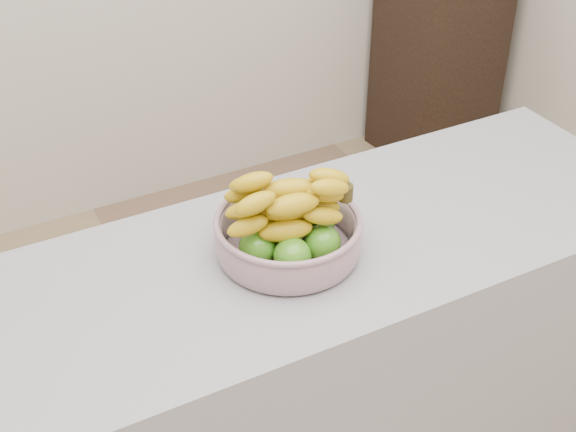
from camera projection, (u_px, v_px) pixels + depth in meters
name	position (u px, v px, depth m)	size (l,w,h in m)	color
counter	(270.00, 402.00, 2.00)	(2.00, 0.60, 0.90)	gray
cabinet	(438.00, 60.00, 3.74)	(0.50, 0.40, 0.89)	black
fruit_bowl	(288.00, 230.00, 1.73)	(0.32, 0.32, 0.19)	#9CA9BB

